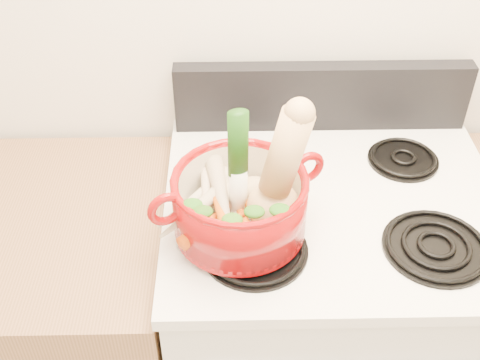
{
  "coord_description": "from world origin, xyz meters",
  "views": [
    {
      "loc": [
        -0.24,
        0.37,
        1.87
      ],
      "look_at": [
        -0.22,
        1.27,
        1.12
      ],
      "focal_mm": 45.0,
      "sensor_mm": 36.0,
      "label": 1
    }
  ],
  "objects_px": {
    "squash": "(277,171)",
    "stove_body": "(317,329)",
    "leek": "(238,165)",
    "dutch_oven": "(240,204)"
  },
  "relations": [
    {
      "from": "stove_body",
      "to": "dutch_oven",
      "type": "height_order",
      "value": "dutch_oven"
    },
    {
      "from": "squash",
      "to": "stove_body",
      "type": "bearing_deg",
      "value": 28.31
    },
    {
      "from": "dutch_oven",
      "to": "leek",
      "type": "distance_m",
      "value": 0.1
    },
    {
      "from": "dutch_oven",
      "to": "squash",
      "type": "xyz_separation_m",
      "value": [
        0.07,
        -0.01,
        0.1
      ]
    },
    {
      "from": "dutch_oven",
      "to": "leek",
      "type": "bearing_deg",
      "value": 80.91
    },
    {
      "from": "squash",
      "to": "leek",
      "type": "height_order",
      "value": "squash"
    },
    {
      "from": "squash",
      "to": "dutch_oven",
      "type": "bearing_deg",
      "value": 158.93
    },
    {
      "from": "squash",
      "to": "leek",
      "type": "xyz_separation_m",
      "value": [
        -0.08,
        0.02,
        -0.0
      ]
    },
    {
      "from": "stove_body",
      "to": "leek",
      "type": "bearing_deg",
      "value": -156.69
    },
    {
      "from": "squash",
      "to": "leek",
      "type": "distance_m",
      "value": 0.08
    }
  ]
}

